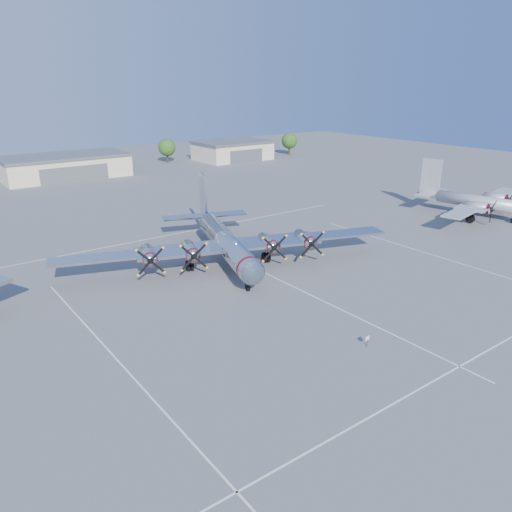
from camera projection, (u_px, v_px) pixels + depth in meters
ground at (286, 283)px, 57.21m from camera, size 260.00×260.00×0.00m
parking_lines at (296, 288)px, 55.89m from camera, size 60.00×50.08×0.01m
hangar_center at (65, 166)px, 118.35m from camera, size 28.60×14.60×5.40m
hangar_east at (232, 150)px, 145.34m from camera, size 20.60×14.60×5.40m
tree_east at (167, 148)px, 139.29m from camera, size 4.80×4.80×6.64m
tree_far_east at (289, 141)px, 154.59m from camera, size 4.80×4.80×6.64m
main_bomber_b29 at (225, 262)px, 63.99m from camera, size 48.81×40.50×9.26m
twin_engine_east at (473, 216)px, 85.22m from camera, size 31.64×25.36×8.97m
info_placard at (367, 339)px, 43.43m from camera, size 0.51×0.10×0.97m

